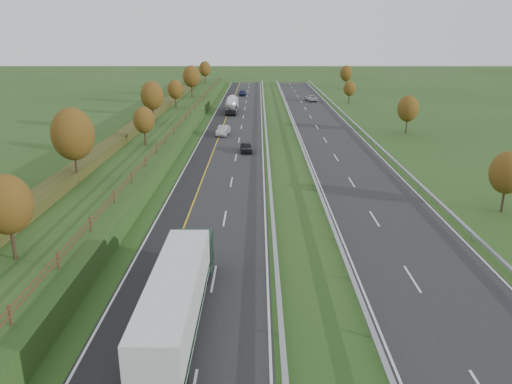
% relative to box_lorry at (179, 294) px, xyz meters
% --- Properties ---
extents(ground, '(400.00, 400.00, 0.00)m').
position_rel_box_lorry_xyz_m(ground, '(8.16, 50.32, -2.33)').
color(ground, '#244619').
rests_on(ground, ground).
extents(near_carriageway, '(10.50, 200.00, 0.04)m').
position_rel_box_lorry_xyz_m(near_carriageway, '(0.16, 55.32, -2.31)').
color(near_carriageway, '#232325').
rests_on(near_carriageway, ground).
extents(far_carriageway, '(10.50, 200.00, 0.04)m').
position_rel_box_lorry_xyz_m(far_carriageway, '(16.66, 55.32, -2.31)').
color(far_carriageway, '#232325').
rests_on(far_carriageway, ground).
extents(hard_shoulder, '(3.00, 200.00, 0.04)m').
position_rel_box_lorry_xyz_m(hard_shoulder, '(-3.59, 55.32, -2.31)').
color(hard_shoulder, black).
rests_on(hard_shoulder, ground).
extents(lane_markings, '(26.75, 200.00, 0.01)m').
position_rel_box_lorry_xyz_m(lane_markings, '(6.56, 55.20, -2.28)').
color(lane_markings, silver).
rests_on(lane_markings, near_carriageway).
extents(embankment_left, '(12.00, 200.00, 2.00)m').
position_rel_box_lorry_xyz_m(embankment_left, '(-12.84, 55.32, -1.33)').
color(embankment_left, '#244619').
rests_on(embankment_left, ground).
extents(hedge_left, '(2.20, 180.00, 1.10)m').
position_rel_box_lorry_xyz_m(hedge_left, '(-14.84, 55.32, 0.22)').
color(hedge_left, '#2E3616').
rests_on(hedge_left, embankment_left).
extents(fence_left, '(0.12, 189.06, 1.20)m').
position_rel_box_lorry_xyz_m(fence_left, '(-8.34, 54.91, 0.40)').
color(fence_left, '#422B19').
rests_on(fence_left, embankment_left).
extents(median_barrier_near, '(0.32, 200.00, 0.71)m').
position_rel_box_lorry_xyz_m(median_barrier_near, '(5.86, 55.32, -1.72)').
color(median_barrier_near, gray).
rests_on(median_barrier_near, ground).
extents(median_barrier_far, '(0.32, 200.00, 0.71)m').
position_rel_box_lorry_xyz_m(median_barrier_far, '(10.96, 55.32, -1.72)').
color(median_barrier_far, gray).
rests_on(median_barrier_far, ground).
extents(outer_barrier_far, '(0.32, 200.00, 0.71)m').
position_rel_box_lorry_xyz_m(outer_barrier_far, '(22.46, 55.32, -1.71)').
color(outer_barrier_far, gray).
rests_on(outer_barrier_far, ground).
extents(trees_left, '(6.64, 164.30, 7.66)m').
position_rel_box_lorry_xyz_m(trees_left, '(-12.48, 51.95, 4.04)').
color(trees_left, '#2D2116').
rests_on(trees_left, embankment_left).
extents(trees_far, '(8.45, 118.60, 7.12)m').
position_rel_box_lorry_xyz_m(trees_far, '(29.95, 84.53, 1.92)').
color(trees_far, '#2D2116').
rests_on(trees_far, ground).
extents(box_lorry, '(2.58, 16.28, 4.06)m').
position_rel_box_lorry_xyz_m(box_lorry, '(0.00, 0.00, 0.00)').
color(box_lorry, black).
rests_on(box_lorry, near_carriageway).
extents(road_tanker, '(2.40, 11.22, 3.46)m').
position_rel_box_lorry_xyz_m(road_tanker, '(-1.27, 84.36, -0.47)').
color(road_tanker, silver).
rests_on(road_tanker, near_carriageway).
extents(car_dark_near, '(1.95, 4.29, 1.43)m').
position_rel_box_lorry_xyz_m(car_dark_near, '(2.76, 45.92, -1.58)').
color(car_dark_near, black).
rests_on(car_dark_near, near_carriageway).
extents(car_silver_mid, '(2.32, 5.01, 1.59)m').
position_rel_box_lorry_xyz_m(car_silver_mid, '(-1.44, 58.59, -1.50)').
color(car_silver_mid, '#9C9BA0').
rests_on(car_silver_mid, near_carriageway).
extents(car_small_far, '(2.33, 5.07, 1.44)m').
position_rel_box_lorry_xyz_m(car_small_far, '(0.10, 115.76, -1.57)').
color(car_small_far, '#141E3F').
rests_on(car_small_far, near_carriageway).
extents(car_oncoming, '(3.13, 5.71, 1.51)m').
position_rel_box_lorry_xyz_m(car_oncoming, '(18.08, 103.73, -1.53)').
color(car_oncoming, '#B4B3B9').
rests_on(car_oncoming, far_carriageway).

